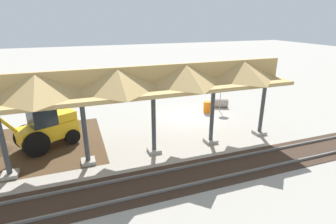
# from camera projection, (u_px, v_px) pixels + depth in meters

# --- Properties ---
(ground_plane) EXTENTS (120.00, 120.00, 0.00)m
(ground_plane) POSITION_uv_depth(u_px,v_px,m) (192.00, 117.00, 20.13)
(ground_plane) COLOR #9E998E
(dirt_work_zone) EXTENTS (9.45, 7.00, 0.01)m
(dirt_work_zone) POSITION_uv_depth(u_px,v_px,m) (19.00, 149.00, 15.17)
(dirt_work_zone) COLOR #4C3823
(dirt_work_zone) RESTS_ON ground
(platform_canopy) EXTENTS (22.73, 3.20, 4.90)m
(platform_canopy) POSITION_uv_depth(u_px,v_px,m) (79.00, 85.00, 12.25)
(platform_canopy) COLOR #9E998E
(platform_canopy) RESTS_ON ground
(rail_tracks) EXTENTS (60.00, 2.58, 0.15)m
(rail_tracks) POSITION_uv_depth(u_px,v_px,m) (251.00, 163.00, 13.63)
(rail_tracks) COLOR slate
(rail_tracks) RESTS_ON ground
(stop_sign) EXTENTS (0.72, 0.29, 2.43)m
(stop_sign) POSITION_uv_depth(u_px,v_px,m) (221.00, 90.00, 20.87)
(stop_sign) COLOR gray
(stop_sign) RESTS_ON ground
(backhoe) EXTENTS (5.01, 3.24, 2.82)m
(backhoe) POSITION_uv_depth(u_px,v_px,m) (45.00, 127.00, 14.97)
(backhoe) COLOR yellow
(backhoe) RESTS_ON ground
(concrete_pipe) EXTENTS (1.38, 1.14, 0.74)m
(concrete_pipe) POSITION_uv_depth(u_px,v_px,m) (221.00, 103.00, 22.21)
(concrete_pipe) COLOR #9E9384
(concrete_pipe) RESTS_ON ground
(traffic_barrel) EXTENTS (0.56, 0.56, 0.90)m
(traffic_barrel) POSITION_uv_depth(u_px,v_px,m) (207.00, 107.00, 20.89)
(traffic_barrel) COLOR orange
(traffic_barrel) RESTS_ON ground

